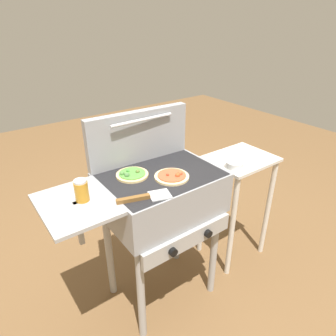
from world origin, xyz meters
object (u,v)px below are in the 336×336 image
grill (159,197)px  prep_table (237,188)px  pizza_veggie (132,174)px  topping_bowl_near (235,165)px  sauce_jar (82,191)px  spatula (144,197)px  pizza_pepperoni (172,176)px

grill → prep_table: size_ratio=1.18×
pizza_veggie → topping_bowl_near: bearing=-13.1°
grill → sauce_jar: 0.47m
grill → spatula: size_ratio=3.62×
prep_table → topping_bowl_near: (-0.15, -0.08, 0.26)m
spatula → prep_table: size_ratio=0.33×
prep_table → pizza_veggie: bearing=174.9°
grill → pizza_pepperoni: 0.17m
sauce_jar → spatula: sauce_jar is taller
grill → sauce_jar: (-0.43, 0.00, 0.20)m
topping_bowl_near → prep_table: bearing=27.9°
pizza_veggie → sauce_jar: bearing=-166.3°
sauce_jar → pizza_pepperoni: bearing=-8.5°
pizza_pepperoni → sauce_jar: size_ratio=1.72×
grill → pizza_veggie: size_ratio=5.52×
spatula → topping_bowl_near: size_ratio=2.33×
grill → prep_table: 0.70m
sauce_jar → topping_bowl_near: 0.96m
pizza_pepperoni → spatula: size_ratio=0.70×
grill → prep_table: (0.67, 0.00, -0.18)m
prep_table → spatula: bearing=-169.6°
pizza_veggie → spatula: size_ratio=0.66×
sauce_jar → pizza_veggie: bearing=13.7°
pizza_veggie → prep_table: bearing=-5.1°
pizza_pepperoni → prep_table: (0.64, 0.07, -0.34)m
pizza_veggie → spatula: (-0.06, -0.23, -0.00)m
pizza_veggie → pizza_pepperoni: bearing=-41.5°
pizza_pepperoni → prep_table: bearing=6.6°
grill → pizza_pepperoni: pizza_pepperoni is taller
pizza_pepperoni → sauce_jar: 0.47m
grill → topping_bowl_near: grill is taller
pizza_pepperoni → topping_bowl_near: pizza_pepperoni is taller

